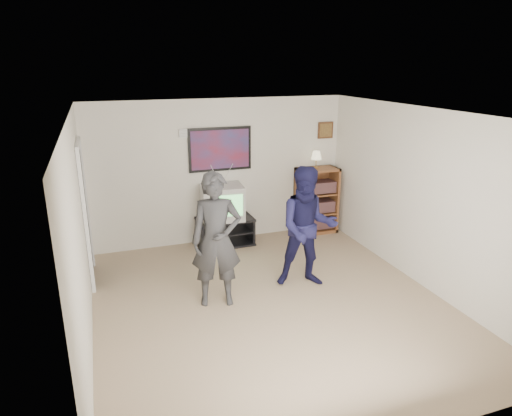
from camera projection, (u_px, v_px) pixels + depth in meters
room_shell at (263, 207)px, 5.99m from camera, size 4.51×5.00×2.51m
media_stand at (225, 231)px, 7.99m from camera, size 0.98×0.55×0.49m
crt_television at (222, 202)px, 7.81m from camera, size 0.75×0.65×0.59m
bookshelf at (316, 201)px, 8.48m from camera, size 0.75×0.43×1.23m
table_lamp at (316, 160)px, 8.28m from camera, size 0.19×0.19×0.31m
person_tall at (216, 240)px, 5.85m from camera, size 0.73×0.55×1.78m
person_short at (308, 228)px, 6.36m from camera, size 1.00×0.87×1.74m
controller_left at (207, 209)px, 5.96m from camera, size 0.08×0.13×0.04m
controller_right at (301, 215)px, 6.53m from camera, size 0.08×0.14×0.04m
poster at (220, 149)px, 7.78m from camera, size 1.10×0.03×0.75m
air_vent at (187, 133)px, 7.52m from camera, size 0.28×0.02×0.14m
small_picture at (325, 130)px, 8.34m from camera, size 0.30×0.03×0.30m
doorway at (85, 215)px, 6.49m from camera, size 0.03×0.85×2.00m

